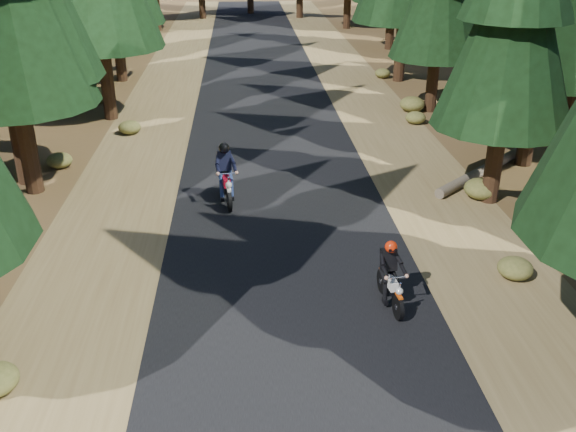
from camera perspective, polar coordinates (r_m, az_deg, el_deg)
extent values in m
plane|color=#49381A|center=(14.22, 0.44, -6.57)|extent=(120.00, 120.00, 0.00)
cube|color=black|center=(18.66, -0.78, 1.46)|extent=(6.00, 100.00, 0.01)
cube|color=brown|center=(18.98, -14.79, 1.00)|extent=(3.20, 100.00, 0.01)
cube|color=brown|center=(19.45, 12.87, 1.81)|extent=(3.20, 100.00, 0.01)
cylinder|color=black|center=(19.89, -22.71, 9.15)|extent=(0.51, 0.51, 5.34)
cylinder|color=black|center=(18.74, 18.27, 7.63)|extent=(0.48, 0.48, 4.52)
cone|color=black|center=(18.16, 19.49, 16.14)|extent=(3.84, 3.84, 5.65)
cylinder|color=black|center=(20.64, -23.52, 11.10)|extent=(0.56, 0.56, 6.43)
cylinder|color=black|center=(22.05, 21.25, 11.45)|extent=(0.53, 0.53, 5.84)
cylinder|color=black|center=(26.92, -16.11, 14.18)|extent=(0.53, 0.53, 5.72)
cylinder|color=black|center=(27.83, 12.90, 13.57)|extent=(0.48, 0.48, 4.51)
cylinder|color=black|center=(30.54, -21.61, 15.24)|extent=(0.55, 0.55, 6.37)
cylinder|color=black|center=(31.38, 18.03, 16.05)|extent=(0.56, 0.56, 6.47)
cylinder|color=black|center=(33.71, -15.01, 16.22)|extent=(0.53, 0.53, 5.64)
cylinder|color=black|center=(33.11, 10.13, 16.68)|extent=(0.53, 0.53, 5.83)
cylinder|color=black|center=(36.97, -20.46, 16.09)|extent=(0.52, 0.52, 5.45)
cylinder|color=black|center=(38.68, 15.38, 16.43)|extent=(0.48, 0.48, 4.61)
cylinder|color=black|center=(40.52, -14.92, 16.69)|extent=(0.48, 0.48, 4.42)
cylinder|color=black|center=(41.81, 9.21, 18.33)|extent=(0.53, 0.53, 5.76)
cylinder|color=black|center=(46.42, -18.48, 17.43)|extent=(0.49, 0.49, 4.75)
cylinder|color=black|center=(40.82, 16.70, 17.67)|extent=(0.54, 0.54, 6.00)
cylinder|color=#4C4233|center=(21.57, 17.23, 4.05)|extent=(4.45, 4.13, 0.32)
ellipsoid|color=#474C1E|center=(15.45, 19.54, -4.40)|extent=(0.80, 0.80, 0.48)
ellipsoid|color=#474C1E|center=(19.50, 16.78, 2.33)|extent=(0.98, 0.98, 0.59)
ellipsoid|color=#474C1E|center=(30.19, -16.62, 10.28)|extent=(1.13, 1.13, 0.68)
ellipsoid|color=#474C1E|center=(22.36, -19.66, 4.68)|extent=(0.83, 0.83, 0.50)
ellipsoid|color=#474C1E|center=(28.05, 10.99, 9.74)|extent=(1.05, 1.05, 0.63)
ellipsoid|color=#474C1E|center=(25.27, -13.90, 7.66)|extent=(0.84, 0.84, 0.51)
ellipsoid|color=#474C1E|center=(26.33, 11.27, 8.57)|extent=(0.81, 0.81, 0.49)
ellipsoid|color=#474C1E|center=(34.09, 8.42, 12.44)|extent=(0.80, 0.80, 0.48)
cube|color=black|center=(13.37, 9.24, -4.29)|extent=(0.34, 0.23, 0.46)
sphere|color=red|center=(13.21, 9.34, -3.00)|extent=(0.28, 0.28, 0.26)
cube|color=black|center=(18.14, -5.59, 4.63)|extent=(0.42, 0.29, 0.56)
sphere|color=black|center=(18.00, -5.64, 5.85)|extent=(0.35, 0.35, 0.31)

